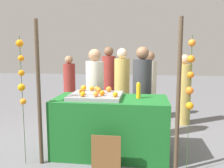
% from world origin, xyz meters
% --- Properties ---
extents(ground_plane, '(24.00, 24.00, 0.00)m').
position_xyz_m(ground_plane, '(0.00, 0.00, 0.00)').
color(ground_plane, slate).
extents(stall_counter, '(1.75, 0.86, 0.90)m').
position_xyz_m(stall_counter, '(0.00, 0.00, 0.45)').
color(stall_counter, '#196023').
rests_on(stall_counter, ground_plane).
extents(orange_tray, '(0.80, 0.71, 0.06)m').
position_xyz_m(orange_tray, '(-0.23, 0.00, 0.93)').
color(orange_tray, gray).
rests_on(orange_tray, stall_counter).
extents(orange_0, '(0.09, 0.09, 0.09)m').
position_xyz_m(orange_0, '(-0.06, 0.22, 1.00)').
color(orange_0, orange).
rests_on(orange_0, orange_tray).
extents(orange_1, '(0.08, 0.08, 0.08)m').
position_xyz_m(orange_1, '(0.09, -0.20, 1.00)').
color(orange_1, orange).
rests_on(orange_1, orange_tray).
extents(orange_2, '(0.09, 0.09, 0.09)m').
position_xyz_m(orange_2, '(-0.50, 0.28, 1.00)').
color(orange_2, orange).
rests_on(orange_2, orange_tray).
extents(orange_3, '(0.08, 0.08, 0.08)m').
position_xyz_m(orange_3, '(-0.11, -0.13, 1.00)').
color(orange_3, orange).
rests_on(orange_3, orange_tray).
extents(orange_4, '(0.08, 0.08, 0.08)m').
position_xyz_m(orange_4, '(-0.26, 0.24, 1.00)').
color(orange_4, orange).
rests_on(orange_4, orange_tray).
extents(orange_5, '(0.08, 0.08, 0.08)m').
position_xyz_m(orange_5, '(-0.38, -0.24, 1.00)').
color(orange_5, orange).
rests_on(orange_5, orange_tray).
extents(orange_6, '(0.09, 0.09, 0.09)m').
position_xyz_m(orange_6, '(-0.43, -0.08, 1.00)').
color(orange_6, orange).
rests_on(orange_6, orange_tray).
extents(orange_7, '(0.08, 0.08, 0.08)m').
position_xyz_m(orange_7, '(-0.21, 0.14, 1.00)').
color(orange_7, orange).
rests_on(orange_7, orange_tray).
extents(orange_8, '(0.08, 0.08, 0.08)m').
position_xyz_m(orange_8, '(-0.36, 0.29, 1.00)').
color(orange_8, orange).
rests_on(orange_8, orange_tray).
extents(orange_9, '(0.08, 0.08, 0.08)m').
position_xyz_m(orange_9, '(-0.19, -0.23, 1.00)').
color(orange_9, orange).
rests_on(orange_9, orange_tray).
extents(juice_bottle, '(0.07, 0.07, 0.25)m').
position_xyz_m(juice_bottle, '(0.42, 0.05, 1.02)').
color(juice_bottle, '#EEA316').
rests_on(juice_bottle, stall_counter).
extents(chalkboard_sign, '(0.40, 0.03, 0.54)m').
position_xyz_m(chalkboard_sign, '(0.02, -0.63, 0.26)').
color(chalkboard_sign, brown).
rests_on(chalkboard_sign, ground_plane).
extents(vendor_left, '(0.33, 0.33, 1.65)m').
position_xyz_m(vendor_left, '(-0.40, 0.75, 0.77)').
color(vendor_left, beige).
rests_on(vendor_left, ground_plane).
extents(vendor_right, '(0.34, 0.34, 1.69)m').
position_xyz_m(vendor_right, '(0.47, 0.77, 0.79)').
color(vendor_right, '#333338').
rests_on(vendor_right, ground_plane).
extents(crowd_person_0, '(0.33, 0.33, 1.67)m').
position_xyz_m(crowd_person_0, '(0.02, 1.67, 0.78)').
color(crowd_person_0, tan).
rests_on(crowd_person_0, ground_plane).
extents(crowd_person_1, '(0.30, 0.30, 1.48)m').
position_xyz_m(crowd_person_1, '(-1.38, 2.31, 0.69)').
color(crowd_person_1, maroon).
rests_on(crowd_person_1, ground_plane).
extents(crowd_person_2, '(0.31, 0.31, 1.53)m').
position_xyz_m(crowd_person_2, '(1.37, 1.78, 0.71)').
color(crowd_person_2, tan).
rests_on(crowd_person_2, ground_plane).
extents(crowd_person_3, '(0.34, 0.34, 1.71)m').
position_xyz_m(crowd_person_3, '(-0.37, 2.32, 0.79)').
color(crowd_person_3, maroon).
rests_on(crowd_person_3, ground_plane).
extents(crowd_person_4, '(0.32, 0.32, 1.59)m').
position_xyz_m(crowd_person_4, '(0.63, 2.19, 0.74)').
color(crowd_person_4, beige).
rests_on(crowd_person_4, ground_plane).
extents(canopy_post_left, '(0.06, 0.06, 2.06)m').
position_xyz_m(canopy_post_left, '(-0.96, -0.47, 1.03)').
color(canopy_post_left, '#473828').
rests_on(canopy_post_left, ground_plane).
extents(canopy_post_right, '(0.06, 0.06, 2.06)m').
position_xyz_m(canopy_post_right, '(0.96, -0.47, 1.03)').
color(canopy_post_right, '#473828').
rests_on(canopy_post_right, ground_plane).
extents(garland_strand_left, '(0.11, 0.10, 1.83)m').
position_xyz_m(garland_strand_left, '(-1.17, -0.53, 1.33)').
color(garland_strand_left, '#2D4C23').
rests_on(garland_strand_left, ground_plane).
extents(garland_strand_right, '(0.11, 0.11, 1.83)m').
position_xyz_m(garland_strand_right, '(1.09, -0.49, 1.28)').
color(garland_strand_right, '#2D4C23').
rests_on(garland_strand_right, ground_plane).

